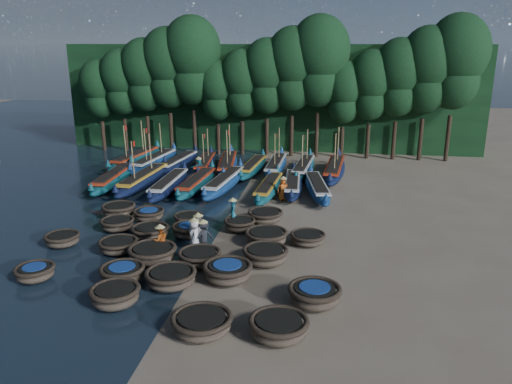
# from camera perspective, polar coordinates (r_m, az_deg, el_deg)

# --- Properties ---
(ground) EXTENTS (120.00, 120.00, 0.00)m
(ground) POSITION_cam_1_polar(r_m,az_deg,el_deg) (28.06, -4.22, -4.54)
(ground) COLOR #7D705B
(ground) RESTS_ON ground
(foliage_wall) EXTENTS (40.00, 3.00, 10.00)m
(foliage_wall) POSITION_cam_1_polar(r_m,az_deg,el_deg) (49.61, 1.67, 10.76)
(foliage_wall) COLOR black
(foliage_wall) RESTS_ON ground
(coracle_2) EXTENTS (2.05, 2.05, 0.82)m
(coracle_2) POSITION_cam_1_polar(r_m,az_deg,el_deg) (21.10, -15.80, -11.28)
(coracle_2) COLOR brown
(coracle_2) RESTS_ON ground
(coracle_3) EXTENTS (2.53, 2.53, 0.74)m
(coracle_3) POSITION_cam_1_polar(r_m,az_deg,el_deg) (18.75, -6.20, -14.67)
(coracle_3) COLOR brown
(coracle_3) RESTS_ON ground
(coracle_4) EXTENTS (2.20, 2.20, 0.78)m
(coracle_4) POSITION_cam_1_polar(r_m,az_deg,el_deg) (18.39, 2.62, -15.15)
(coracle_4) COLOR brown
(coracle_4) RESTS_ON ground
(coracle_5) EXTENTS (2.11, 2.11, 0.68)m
(coracle_5) POSITION_cam_1_polar(r_m,az_deg,el_deg) (24.42, -23.95, -8.38)
(coracle_5) COLOR brown
(coracle_5) RESTS_ON ground
(coracle_6) EXTENTS (2.34, 2.34, 0.76)m
(coracle_6) POSITION_cam_1_polar(r_m,az_deg,el_deg) (22.96, -15.02, -8.92)
(coracle_6) COLOR brown
(coracle_6) RESTS_ON ground
(coracle_7) EXTENTS (2.41, 2.41, 0.77)m
(coracle_7) POSITION_cam_1_polar(r_m,az_deg,el_deg) (22.12, -9.71, -9.60)
(coracle_7) COLOR brown
(coracle_7) RESTS_ON ground
(coracle_8) EXTENTS (2.44, 2.44, 0.85)m
(coracle_8) POSITION_cam_1_polar(r_m,az_deg,el_deg) (22.25, -3.26, -9.04)
(coracle_8) COLOR brown
(coracle_8) RESTS_ON ground
(coracle_9) EXTENTS (2.19, 2.19, 0.85)m
(coracle_9) POSITION_cam_1_polar(r_m,az_deg,el_deg) (20.48, 6.71, -11.56)
(coracle_9) COLOR brown
(coracle_9) RESTS_ON ground
(coracle_10) EXTENTS (1.82, 1.82, 0.66)m
(coracle_10) POSITION_cam_1_polar(r_m,az_deg,el_deg) (27.83, -21.26, -5.04)
(coracle_10) COLOR brown
(coracle_10) RESTS_ON ground
(coracle_11) EXTENTS (1.98, 1.98, 0.70)m
(coracle_11) POSITION_cam_1_polar(r_m,az_deg,el_deg) (26.07, -15.46, -5.90)
(coracle_11) COLOR brown
(coracle_11) RESTS_ON ground
(coracle_12) EXTENTS (2.35, 2.35, 0.81)m
(coracle_12) POSITION_cam_1_polar(r_m,az_deg,el_deg) (24.58, -11.75, -6.88)
(coracle_12) COLOR brown
(coracle_12) RESTS_ON ground
(coracle_13) EXTENTS (2.08, 2.08, 0.73)m
(coracle_13) POSITION_cam_1_polar(r_m,az_deg,el_deg) (23.95, -6.46, -7.38)
(coracle_13) COLOR brown
(coracle_13) RESTS_ON ground
(coracle_14) EXTENTS (2.52, 2.52, 0.80)m
(coracle_14) POSITION_cam_1_polar(r_m,az_deg,el_deg) (23.92, 1.08, -7.19)
(coracle_14) COLOR brown
(coracle_14) RESTS_ON ground
(coracle_15) EXTENTS (1.91, 1.91, 0.68)m
(coracle_15) POSITION_cam_1_polar(r_m,az_deg,el_deg) (29.09, -15.56, -3.53)
(coracle_15) COLOR brown
(coracle_15) RESTS_ON ground
(coracle_16) EXTENTS (2.38, 2.38, 0.76)m
(coracle_16) POSITION_cam_1_polar(r_m,az_deg,el_deg) (27.34, -11.98, -4.49)
(coracle_16) COLOR brown
(coracle_16) RESTS_ON ground
(coracle_17) EXTENTS (1.91, 1.91, 0.75)m
(coracle_17) POSITION_cam_1_polar(r_m,az_deg,el_deg) (27.27, -7.66, -4.32)
(coracle_17) COLOR brown
(coracle_17) RESTS_ON ground
(coracle_18) EXTENTS (2.33, 2.33, 0.78)m
(coracle_18) POSITION_cam_1_polar(r_m,az_deg,el_deg) (26.08, 1.19, -5.14)
(coracle_18) COLOR brown
(coracle_18) RESTS_ON ground
(coracle_19) EXTENTS (1.95, 1.95, 0.64)m
(coracle_19) POSITION_cam_1_polar(r_m,az_deg,el_deg) (26.26, 5.93, -5.25)
(coracle_19) COLOR brown
(coracle_19) RESTS_ON ground
(coracle_20) EXTENTS (2.45, 2.45, 0.80)m
(coracle_20) POSITION_cam_1_polar(r_m,az_deg,el_deg) (31.24, -15.43, -1.98)
(coracle_20) COLOR brown
(coracle_20) RESTS_ON ground
(coracle_21) EXTENTS (2.09, 2.09, 0.66)m
(coracle_21) POSITION_cam_1_polar(r_m,az_deg,el_deg) (30.27, -12.13, -2.49)
(coracle_21) COLOR brown
(coracle_21) RESTS_ON ground
(coracle_22) EXTENTS (1.87, 1.87, 0.67)m
(coracle_22) POSITION_cam_1_polar(r_m,az_deg,el_deg) (29.05, -7.71, -3.08)
(coracle_22) COLOR brown
(coracle_22) RESTS_ON ground
(coracle_23) EXTENTS (1.80, 1.80, 0.70)m
(coracle_23) POSITION_cam_1_polar(r_m,az_deg,el_deg) (27.97, -1.88, -3.69)
(coracle_23) COLOR brown
(coracle_23) RESTS_ON ground
(coracle_24) EXTENTS (2.10, 2.10, 0.71)m
(coracle_24) POSITION_cam_1_polar(r_m,az_deg,el_deg) (29.29, 1.07, -2.72)
(coracle_24) COLOR brown
(coracle_24) RESTS_ON ground
(long_boat_1) EXTENTS (1.92, 8.42, 1.48)m
(long_boat_1) POSITION_cam_1_polar(r_m,az_deg,el_deg) (38.10, -15.94, 1.50)
(long_boat_1) COLOR #0E5452
(long_boat_1) RESTS_ON ground
(long_boat_2) EXTENTS (2.10, 8.81, 3.75)m
(long_boat_2) POSITION_cam_1_polar(r_m,az_deg,el_deg) (37.13, -12.76, 1.39)
(long_boat_2) COLOR #0F1937
(long_boat_2) RESTS_ON ground
(long_boat_3) EXTENTS (1.44, 8.13, 1.43)m
(long_boat_3) POSITION_cam_1_polar(r_m,az_deg,el_deg) (35.68, -9.91, 0.85)
(long_boat_3) COLOR #0F1937
(long_boat_3) RESTS_ON ground
(long_boat_4) EXTENTS (1.89, 7.98, 1.41)m
(long_boat_4) POSITION_cam_1_polar(r_m,az_deg,el_deg) (35.80, -6.77, 1.02)
(long_boat_4) COLOR #0E5452
(long_boat_4) RESTS_ON ground
(long_boat_5) EXTENTS (2.40, 8.46, 1.50)m
(long_boat_5) POSITION_cam_1_polar(r_m,az_deg,el_deg) (35.65, -3.65, 1.10)
(long_boat_5) COLOR navy
(long_boat_5) RESTS_ON ground
(long_boat_6) EXTENTS (1.82, 7.64, 1.35)m
(long_boat_6) POSITION_cam_1_polar(r_m,az_deg,el_deg) (34.43, 1.45, 0.46)
(long_boat_6) COLOR #0E5452
(long_boat_6) RESTS_ON ground
(long_boat_7) EXTENTS (1.72, 7.62, 1.34)m
(long_boat_7) POSITION_cam_1_polar(r_m,az_deg,el_deg) (35.33, 4.21, 0.84)
(long_boat_7) COLOR #0F1937
(long_boat_7) RESTS_ON ground
(long_boat_8) EXTENTS (2.66, 7.77, 1.39)m
(long_boat_8) POSITION_cam_1_polar(r_m,az_deg,el_deg) (34.69, 7.01, 0.49)
(long_boat_8) COLOR navy
(long_boat_8) RESTS_ON ground
(long_boat_9) EXTENTS (2.67, 8.64, 3.70)m
(long_boat_9) POSITION_cam_1_polar(r_m,az_deg,el_deg) (44.06, -13.64, 3.72)
(long_boat_9) COLOR #0E5452
(long_boat_9) RESTS_ON ground
(long_boat_10) EXTENTS (2.45, 8.47, 3.62)m
(long_boat_10) POSITION_cam_1_polar(r_m,az_deg,el_deg) (42.79, -11.56, 3.45)
(long_boat_10) COLOR navy
(long_boat_10) RESTS_ON ground
(long_boat_11) EXTENTS (2.34, 7.88, 1.40)m
(long_boat_11) POSITION_cam_1_polar(r_m,az_deg,el_deg) (42.15, -8.87, 3.33)
(long_boat_11) COLOR #0F1937
(long_boat_11) RESTS_ON ground
(long_boat_12) EXTENTS (2.12, 7.71, 3.29)m
(long_boat_12) POSITION_cam_1_polar(r_m,az_deg,el_deg) (41.43, -5.82, 3.20)
(long_boat_12) COLOR #0F1937
(long_boat_12) RESTS_ON ground
(long_boat_13) EXTENTS (2.62, 8.68, 3.72)m
(long_boat_13) POSITION_cam_1_polar(r_m,az_deg,el_deg) (40.74, -3.27, 3.12)
(long_boat_13) COLOR navy
(long_boat_13) RESTS_ON ground
(long_boat_14) EXTENTS (2.00, 7.60, 1.34)m
(long_boat_14) POSITION_cam_1_polar(r_m,az_deg,el_deg) (40.22, -0.36, 2.86)
(long_boat_14) COLOR #0E5452
(long_boat_14) RESTS_ON ground
(long_boat_15) EXTENTS (1.58, 8.20, 3.48)m
(long_boat_15) POSITION_cam_1_polar(r_m,az_deg,el_deg) (40.46, 2.28, 2.99)
(long_boat_15) COLOR navy
(long_boat_15) RESTS_ON ground
(long_boat_16) EXTENTS (2.13, 8.19, 3.49)m
(long_boat_16) POSITION_cam_1_polar(r_m,az_deg,el_deg) (39.93, 5.44, 2.74)
(long_boat_16) COLOR #0E5452
(long_boat_16) RESTS_ON ground
(long_boat_17) EXTENTS (2.26, 8.85, 3.77)m
(long_boat_17) POSITION_cam_1_polar(r_m,az_deg,el_deg) (39.53, 8.95, 2.54)
(long_boat_17) COLOR #0F1937
(long_boat_17) RESTS_ON ground
(fisherman_0) EXTENTS (0.81, 0.99, 1.95)m
(fisherman_0) POSITION_cam_1_polar(r_m,az_deg,el_deg) (25.21, -7.05, -4.88)
(fisherman_0) COLOR silver
(fisherman_0) RESTS_ON ground
(fisherman_1) EXTENTS (0.58, 0.71, 1.88)m
(fisherman_1) POSITION_cam_1_polar(r_m,az_deg,el_deg) (28.32, -2.66, -2.28)
(fisherman_1) COLOR #1B6271
(fisherman_1) RESTS_ON ground
(fisherman_2) EXTENTS (0.91, 0.85, 1.70)m
(fisherman_2) POSITION_cam_1_polar(r_m,az_deg,el_deg) (25.26, -10.85, -5.30)
(fisherman_2) COLOR #C95A1A
(fisherman_2) RESTS_ON ground
(fisherman_3) EXTENTS (1.18, 1.10, 1.80)m
(fisherman_3) POSITION_cam_1_polar(r_m,az_deg,el_deg) (25.33, -6.04, -4.94)
(fisherman_3) COLOR black
(fisherman_3) RESTS_ON ground
(fisherman_4) EXTENTS (1.04, 0.70, 1.84)m
(fisherman_4) POSITION_cam_1_polar(r_m,az_deg,el_deg) (26.17, -6.60, -4.13)
(fisherman_4) COLOR silver
(fisherman_4) RESTS_ON ground
(fisherman_5) EXTENTS (1.37, 1.31, 1.75)m
(fisherman_5) POSITION_cam_1_polar(r_m,az_deg,el_deg) (39.24, -6.54, 2.85)
(fisherman_5) COLOR #1B6271
(fisherman_5) RESTS_ON ground
(fisherman_6) EXTENTS (0.87, 0.68, 1.78)m
(fisherman_6) POSITION_cam_1_polar(r_m,az_deg,el_deg) (33.21, 3.11, 0.45)
(fisherman_6) COLOR #C95A1A
(fisherman_6) RESTS_ON ground
(tree_0) EXTENTS (3.68, 3.68, 8.68)m
(tree_0) POSITION_cam_1_polar(r_m,az_deg,el_deg) (50.65, -17.48, 11.24)
(tree_0) COLOR black
(tree_0) RESTS_ON ground
(tree_1) EXTENTS (4.09, 4.09, 9.65)m
(tree_1) POSITION_cam_1_polar(r_m,az_deg,el_deg) (49.65, -15.10, 12.12)
(tree_1) COLOR black
(tree_1) RESTS_ON ground
(tree_2) EXTENTS (4.51, 4.51, 10.63)m
(tree_2) POSITION_cam_1_polar(r_m,az_deg,el_deg) (48.74, -12.62, 13.01)
(tree_2) COLOR black
(tree_2) RESTS_ON ground
(tree_3) EXTENTS (4.92, 4.92, 11.60)m
(tree_3) POSITION_cam_1_polar(r_m,az_deg,el_deg) (47.94, -10.02, 13.91)
(tree_3) COLOR black
(tree_3) RESTS_ON ground
(tree_4) EXTENTS (5.34, 5.34, 12.58)m
(tree_4) POSITION_cam_1_polar(r_m,az_deg,el_deg) (47.25, -7.33, 14.80)
(tree_4) COLOR black
(tree_4) RESTS_ON ground
(tree_5) EXTENTS (3.68, 3.68, 8.68)m
(tree_5) POSITION_cam_1_polar(r_m,az_deg,el_deg) (46.84, -4.44, 11.56)
(tree_5) COLOR black
(tree_5) RESTS_ON ground
(tree_6) EXTENTS (4.09, 4.09, 9.65)m
(tree_6) POSITION_cam_1_polar(r_m,az_deg,el_deg) (46.33, -1.62, 12.38)
(tree_6) COLOR black
(tree_6) RESTS_ON ground
(tree_7) EXTENTS (4.51, 4.51, 10.63)m
(tree_7) POSITION_cam_1_polar(r_m,az_deg,el_deg) (45.94, 1.28, 13.19)
(tree_7) COLOR black
(tree_7) RESTS_ON ground
(tree_8) EXTENTS (4.92, 4.92, 11.60)m
(tree_8) POSITION_cam_1_polar(r_m,az_deg,el_deg) (45.67, 4.24, 13.98)
(tree_8) COLOR black
(tree_8) RESTS_ON ground
(tree_9) EXTENTS (5.34, 5.34, 12.58)m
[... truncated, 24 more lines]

